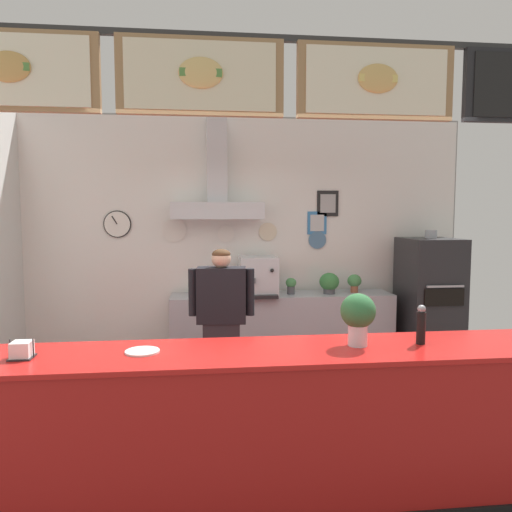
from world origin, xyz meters
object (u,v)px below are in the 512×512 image
potted_oregano (212,286)px  condiment_plate (142,351)px  pizza_oven (429,302)px  potted_sage (291,285)px  pepper_grinder (421,325)px  potted_rosemary (329,282)px  potted_basil (354,282)px  espresso_machine (258,276)px  napkin_holder (22,351)px  shop_worker (222,327)px  basil_vase (358,316)px

potted_oregano → condiment_plate: (-0.49, -2.80, 0.03)m
pizza_oven → potted_oregano: (-2.63, 0.20, 0.21)m
potted_sage → pepper_grinder: (0.34, -2.76, 0.15)m
potted_sage → condiment_plate: potted_sage is taller
potted_rosemary → condiment_plate: potted_rosemary is taller
potted_oregano → pepper_grinder: bearing=-65.3°
potted_sage → potted_basil: bearing=2.6°
potted_rosemary → pizza_oven: bearing=-6.3°
pizza_oven → potted_basil: (-0.88, 0.19, 0.24)m
condiment_plate → pepper_grinder: pepper_grinder is taller
espresso_machine → condiment_plate: (-1.04, -2.74, -0.09)m
espresso_machine → napkin_holder: (-1.73, -2.79, -0.05)m
espresso_machine → potted_sage: size_ratio=2.77×
pepper_grinder → potted_oregano: bearing=114.7°
pizza_oven → potted_sage: (-1.68, 0.16, 0.22)m
shop_worker → potted_rosemary: bearing=-132.0°
potted_sage → potted_oregano: size_ratio=0.98×
pizza_oven → potted_oregano: 2.65m
shop_worker → pepper_grinder: size_ratio=6.01×
napkin_holder → potted_sage: bearing=52.8°
pizza_oven → pepper_grinder: pizza_oven is taller
basil_vase → condiment_plate: bearing=180.0°
potted_oregano → basil_vase: (0.87, -2.80, 0.22)m
condiment_plate → pizza_oven: bearing=39.8°
pizza_oven → espresso_machine: bearing=176.1°
espresso_machine → potted_oregano: 0.57m
pizza_oven → napkin_holder: pizza_oven is taller
condiment_plate → potted_rosemary: bearing=55.1°
potted_oregano → pepper_grinder: size_ratio=0.78×
shop_worker → potted_rosemary: size_ratio=6.07×
espresso_machine → pepper_grinder: 2.85m
espresso_machine → basil_vase: size_ratio=1.61×
shop_worker → espresso_machine: bearing=-106.1°
pepper_grinder → napkin_holder: 2.47m
potted_basil → shop_worker: bearing=-141.9°
potted_rosemary → potted_oregano: bearing=177.5°
potted_rosemary → basil_vase: 2.80m
potted_oregano → basil_vase: 2.94m
potted_basil → basil_vase: basil_vase is taller
shop_worker → pepper_grinder: (1.23, -1.47, 0.33)m
shop_worker → napkin_holder: shop_worker is taller
potted_basil → pizza_oven: bearing=-12.3°
espresso_machine → condiment_plate: 2.93m
potted_sage → potted_oregano: 0.95m
napkin_holder → pepper_grinder: bearing=0.9°
potted_rosemary → basil_vase: bearing=-101.4°
potted_sage → basil_vase: basil_vase is taller
potted_sage → potted_oregano: potted_oregano is taller
potted_basil → basil_vase: 2.94m
pepper_grinder → basil_vase: (-0.42, 0.01, 0.07)m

